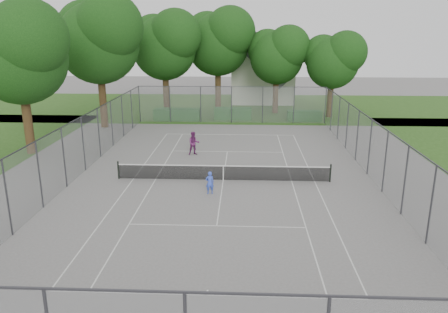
{
  "coord_description": "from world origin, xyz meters",
  "views": [
    {
      "loc": [
        1.18,
        -24.88,
        8.76
      ],
      "look_at": [
        0.0,
        1.0,
        1.2
      ],
      "focal_mm": 35.0,
      "sensor_mm": 36.0,
      "label": 1
    }
  ],
  "objects_px": {
    "tennis_net": "(223,172)",
    "house": "(263,71)",
    "woman_player": "(194,143)",
    "girl_player": "(210,183)"
  },
  "relations": [
    {
      "from": "house",
      "to": "woman_player",
      "type": "relative_size",
      "value": 5.53
    },
    {
      "from": "tennis_net",
      "to": "woman_player",
      "type": "distance_m",
      "value": 6.0
    },
    {
      "from": "girl_player",
      "to": "woman_player",
      "type": "relative_size",
      "value": 0.75
    },
    {
      "from": "tennis_net",
      "to": "house",
      "type": "distance_m",
      "value": 30.28
    },
    {
      "from": "woman_player",
      "to": "girl_player",
      "type": "bearing_deg",
      "value": -92.72
    },
    {
      "from": "tennis_net",
      "to": "house",
      "type": "height_order",
      "value": "house"
    },
    {
      "from": "tennis_net",
      "to": "girl_player",
      "type": "distance_m",
      "value": 2.35
    },
    {
      "from": "tennis_net",
      "to": "house",
      "type": "bearing_deg",
      "value": 83.44
    },
    {
      "from": "tennis_net",
      "to": "girl_player",
      "type": "height_order",
      "value": "girl_player"
    },
    {
      "from": "girl_player",
      "to": "woman_player",
      "type": "xyz_separation_m",
      "value": [
        -1.75,
        7.76,
        0.21
      ]
    }
  ]
}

